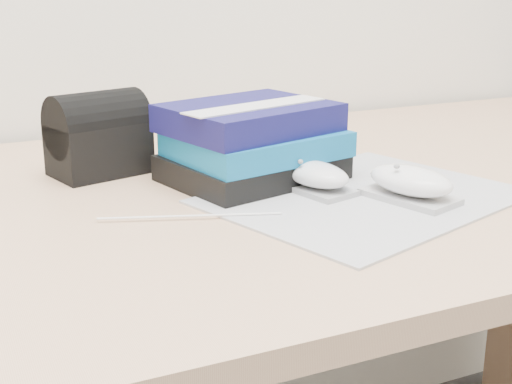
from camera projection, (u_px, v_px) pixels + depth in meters
name	position (u px, v px, depth m)	size (l,w,h in m)	color
desk	(266.00, 317.00, 1.10)	(1.60, 0.80, 0.73)	tan
mousepad	(364.00, 197.00, 0.90)	(0.37, 0.29, 0.00)	#929399
mouse_rear	(315.00, 177.00, 0.91)	(0.08, 0.12, 0.04)	#9E9DA0
mouse_front	(410.00, 183.00, 0.88)	(0.10, 0.13, 0.05)	#ABAAAD
usb_cable	(190.00, 216.00, 0.82)	(0.00, 0.00, 0.21)	white
book_stack	(252.00, 143.00, 0.96)	(0.25, 0.22, 0.11)	black
pouch	(98.00, 135.00, 0.99)	(0.15, 0.12, 0.12)	black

